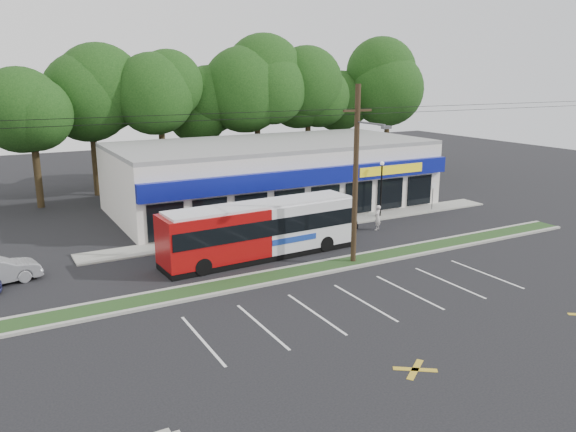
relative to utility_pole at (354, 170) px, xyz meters
The scene contains 14 objects.
ground 6.18m from the utility_pole, 161.89° to the right, with size 120.00×120.00×0.00m, color black.
grass_strip 6.06m from the utility_pole, behind, with size 40.00×1.60×0.12m, color #1F3917.
curb_south 6.10m from the utility_pole, 164.67° to the right, with size 40.00×0.25×0.14m, color #9E9E93.
curb_north 6.12m from the utility_pole, 161.93° to the left, with size 40.00×0.25×0.14m, color #9E9E93.
sidewalk 9.93m from the utility_pole, 74.97° to the left, with size 32.00×2.20×0.10m, color #9E9E93.
strip_mall 15.47m from the utility_pole, 79.90° to the left, with size 25.00×12.55×5.30m.
utility_pole is the anchor object (origin of this frame).
lamp_post 11.67m from the utility_pole, 43.95° to the left, with size 0.30×0.30×4.25m.
sign_post 15.71m from the utility_pole, 30.15° to the left, with size 0.45×0.10×2.23m.
tree_line 25.28m from the utility_pole, 87.33° to the left, with size 46.76×6.76×11.83m.
metrobus 6.47m from the utility_pole, 137.77° to the left, with size 12.21×3.15×3.25m.
car_dark 8.04m from the utility_pole, 67.11° to the left, with size 1.61×3.99×1.36m, color black.
pedestrian_a 8.90m from the utility_pole, 41.53° to the left, with size 0.64×0.42×1.74m, color silver.
pedestrian_b 7.20m from the utility_pole, 98.69° to the left, with size 0.74×0.58×1.53m, color beige.
Camera 1 is at (-14.98, -23.96, 10.44)m, focal length 35.00 mm.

